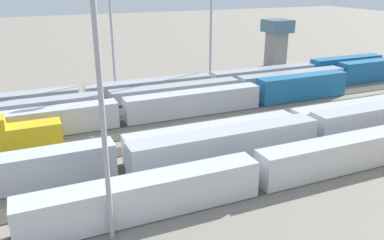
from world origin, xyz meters
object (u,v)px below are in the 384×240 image
(train_on_track_7, at_px, (245,175))
(control_tower, at_px, (277,39))
(train_on_track_2, at_px, (111,113))
(light_mast_2, at_px, (110,1))
(train_on_track_0, at_px, (139,91))
(train_on_track_3, at_px, (18,137))
(train_on_track_5, at_px, (214,139))
(light_mast_1, at_px, (94,17))
(train_on_track_6, at_px, (382,121))
(train_on_track_1, at_px, (227,89))

(train_on_track_7, distance_m, control_tower, 63.99)
(train_on_track_2, xyz_separation_m, control_tower, (-47.13, -25.66, 4.71))
(light_mast_2, bearing_deg, train_on_track_0, 140.51)
(train_on_track_3, distance_m, light_mast_2, 28.85)
(train_on_track_0, bearing_deg, train_on_track_7, 91.88)
(train_on_track_5, height_order, light_mast_2, light_mast_2)
(train_on_track_5, relative_size, train_on_track_2, 1.32)
(light_mast_1, bearing_deg, train_on_track_2, -102.68)
(train_on_track_5, xyz_separation_m, control_tower, (-37.45, -40.66, 4.78))
(light_mast_1, distance_m, control_tower, 75.89)
(train_on_track_2, relative_size, light_mast_2, 3.29)
(train_on_track_7, xyz_separation_m, train_on_track_6, (-24.75, -5.00, 0.55))
(train_on_track_3, relative_size, light_mast_1, 0.34)
(train_on_track_6, bearing_deg, train_on_track_3, -18.04)
(train_on_track_2, distance_m, control_tower, 53.87)
(train_on_track_7, bearing_deg, control_tower, -127.45)
(train_on_track_1, relative_size, light_mast_2, 3.29)
(train_on_track_5, xyz_separation_m, train_on_track_1, (-12.72, -20.00, 0.06))
(train_on_track_2, bearing_deg, train_on_track_5, 122.84)
(train_on_track_7, bearing_deg, light_mast_2, -83.03)
(train_on_track_2, bearing_deg, train_on_track_1, -167.42)
(train_on_track_5, relative_size, light_mast_2, 4.36)
(train_on_track_2, xyz_separation_m, light_mast_2, (-3.69, -12.87, 15.41))
(train_on_track_3, bearing_deg, train_on_track_1, -164.22)
(train_on_track_5, height_order, train_on_track_1, train_on_track_1)
(train_on_track_3, distance_m, train_on_track_6, 48.44)
(train_on_track_2, distance_m, train_on_track_6, 38.65)
(train_on_track_5, bearing_deg, train_on_track_3, -23.81)
(train_on_track_3, height_order, train_on_track_6, same)
(train_on_track_7, distance_m, train_on_track_1, 33.14)
(train_on_track_1, relative_size, train_on_track_6, 1.27)
(train_on_track_3, height_order, train_on_track_0, train_on_track_3)
(train_on_track_0, bearing_deg, train_on_track_3, 36.67)
(train_on_track_0, bearing_deg, train_on_track_1, 161.83)
(train_on_track_2, height_order, light_mast_1, light_mast_1)
(train_on_track_5, xyz_separation_m, train_on_track_2, (9.68, -15.00, 0.07))
(train_on_track_1, bearing_deg, train_on_track_3, 15.78)
(train_on_track_7, distance_m, light_mast_1, 22.06)
(train_on_track_3, relative_size, control_tower, 0.87)
(train_on_track_2, relative_size, train_on_track_0, 0.79)
(train_on_track_7, xyz_separation_m, train_on_track_2, (8.32, -25.00, 0.02))
(train_on_track_0, xyz_separation_m, light_mast_2, (3.48, -2.87, 15.44))
(train_on_track_0, bearing_deg, train_on_track_6, 130.81)
(train_on_track_0, bearing_deg, train_on_track_5, 95.74)
(train_on_track_5, distance_m, light_mast_1, 25.92)
(light_mast_1, distance_m, light_mast_2, 41.18)
(train_on_track_5, distance_m, control_tower, 55.48)
(train_on_track_7, distance_m, train_on_track_3, 29.22)
(train_on_track_0, height_order, control_tower, control_tower)
(train_on_track_0, bearing_deg, control_tower, -158.60)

